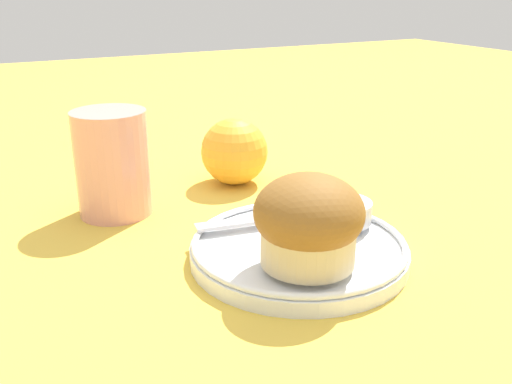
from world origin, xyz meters
TOP-DOWN VIEW (x-y plane):
  - ground_plane at (0.00, 0.00)m, footprint 3.00×3.00m
  - plate at (-0.01, -0.02)m, footprint 0.20×0.20m
  - muffin at (-0.03, -0.06)m, footprint 0.09×0.09m
  - cream_ramekin at (0.05, -0.00)m, footprint 0.06×0.06m
  - berry_pair at (-0.00, 0.02)m, footprint 0.03×0.02m
  - butter_knife at (-0.00, 0.03)m, footprint 0.17×0.04m
  - orange_fruit at (0.03, 0.20)m, footprint 0.08×0.08m
  - juice_glass at (-0.13, 0.17)m, footprint 0.08×0.08m

SIDE VIEW (x-z plane):
  - ground_plane at x=0.00m, z-range 0.00..0.00m
  - plate at x=-0.01m, z-range 0.00..0.02m
  - butter_knife at x=0.00m, z-range 0.02..0.02m
  - berry_pair at x=0.00m, z-range 0.02..0.04m
  - cream_ramekin at x=0.05m, z-range 0.02..0.04m
  - orange_fruit at x=0.03m, z-range 0.00..0.08m
  - muffin at x=-0.03m, z-range 0.02..0.10m
  - juice_glass at x=-0.13m, z-range 0.00..0.11m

